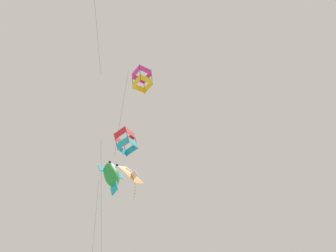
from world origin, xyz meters
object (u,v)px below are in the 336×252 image
kite_delta_far_centre (132,175)px  kite_fish_near_right (112,175)px  kite_box_near_left (126,142)px  kite_box_low_drifter (142,79)px

kite_delta_far_centre → kite_fish_near_right: size_ratio=0.45×
kite_delta_far_centre → kite_box_near_left: kite_delta_far_centre is taller
kite_box_near_left → kite_fish_near_right: bearing=-126.0°
kite_box_near_left → kite_fish_near_right: size_ratio=1.25×
kite_box_low_drifter → kite_fish_near_right: bearing=-99.8°
kite_box_near_left → kite_box_low_drifter: (-0.92, -1.41, 3.84)m
kite_fish_near_right → kite_delta_far_centre: bearing=-130.7°
kite_delta_far_centre → kite_fish_near_right: bearing=33.7°
kite_fish_near_right → kite_box_low_drifter: bearing=76.1°
kite_box_near_left → kite_box_low_drifter: 4.19m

